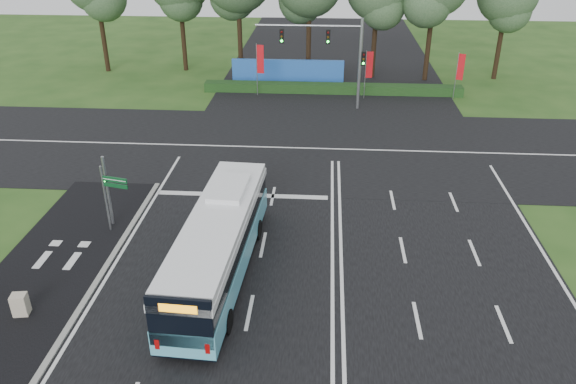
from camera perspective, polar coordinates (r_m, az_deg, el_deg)
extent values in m
plane|color=#254A18|center=(26.75, 4.53, -5.69)|extent=(120.00, 120.00, 0.00)
cube|color=black|center=(26.74, 4.53, -5.65)|extent=(20.00, 120.00, 0.04)
cube|color=black|center=(37.40, 4.51, 4.36)|extent=(120.00, 14.00, 0.05)
cube|color=black|center=(27.05, -23.24, -7.65)|extent=(5.00, 18.00, 0.06)
cube|color=gray|center=(26.06, -18.49, -8.05)|extent=(0.25, 18.00, 0.12)
cube|color=#59B6CF|center=(24.49, -6.95, -6.45)|extent=(2.94, 11.36, 1.03)
cube|color=black|center=(24.75, -6.89, -7.35)|extent=(2.91, 11.30, 0.28)
cube|color=black|center=(23.99, -7.07, -4.58)|extent=(2.84, 11.19, 0.89)
cube|color=white|center=(23.70, -7.15, -3.43)|extent=(2.94, 11.36, 0.33)
cube|color=white|center=(23.53, -7.19, -2.74)|extent=(2.87, 10.91, 0.33)
cube|color=white|center=(25.40, -6.00, 0.43)|extent=(1.65, 2.89, 0.23)
cube|color=black|center=(19.64, -10.91, -12.95)|extent=(2.28, 0.24, 2.06)
cube|color=orange|center=(19.20, -11.12, -11.53)|extent=(1.31, 0.13, 0.33)
cylinder|color=black|center=(27.62, -7.58, -3.53)|extent=(0.31, 0.99, 0.97)
cylinder|color=black|center=(27.19, -3.11, -3.85)|extent=(0.31, 0.99, 0.97)
cylinder|color=black|center=(22.34, -11.80, -12.32)|extent=(0.31, 0.99, 0.97)
cylinder|color=black|center=(21.81, -6.20, -12.95)|extent=(0.31, 0.99, 0.97)
cylinder|color=gray|center=(29.04, -17.83, 0.05)|extent=(0.15, 0.15, 3.75)
cube|color=black|center=(28.60, -18.14, 1.13)|extent=(0.35, 0.28, 0.43)
sphere|color=#19F233|center=(28.52, -18.21, 1.04)|extent=(0.15, 0.15, 0.15)
cylinder|color=gray|center=(28.56, -18.02, -0.70)|extent=(0.11, 0.11, 3.53)
cube|color=#0C431E|center=(27.71, -17.22, 1.20)|extent=(1.30, 0.35, 0.26)
cube|color=#0C431E|center=(27.84, -17.14, 0.63)|extent=(1.30, 0.35, 0.19)
cube|color=white|center=(27.68, -17.25, 1.17)|extent=(1.21, 0.29, 0.04)
cube|color=#C1B39B|center=(24.79, -25.55, -10.32)|extent=(0.65, 0.57, 0.97)
cylinder|color=gray|center=(47.83, -3.17, 12.27)|extent=(0.07, 0.07, 4.38)
cube|color=red|center=(47.51, -2.82, 13.32)|extent=(0.58, 0.15, 2.33)
cylinder|color=gray|center=(47.40, 7.85, 11.69)|extent=(0.06, 0.06, 4.01)
cube|color=red|center=(47.23, 8.28, 12.67)|extent=(0.54, 0.08, 2.14)
cylinder|color=gray|center=(48.58, 16.68, 11.16)|extent=(0.06, 0.06, 3.95)
cube|color=red|center=(48.32, 17.16, 12.04)|extent=(0.50, 0.25, 2.10)
cylinder|color=gray|center=(44.44, 7.31, 12.68)|extent=(0.24, 0.24, 7.00)
cylinder|color=gray|center=(43.76, 2.08, 16.54)|extent=(8.00, 0.16, 0.16)
cube|color=black|center=(43.89, 4.09, 15.46)|extent=(0.32, 0.28, 1.05)
cube|color=black|center=(44.02, -0.64, 15.56)|extent=(0.32, 0.28, 1.05)
cube|color=black|center=(44.33, 7.68, 13.29)|extent=(0.32, 0.28, 1.05)
cube|color=#153412|center=(49.05, 4.51, 10.43)|extent=(22.00, 1.20, 0.80)
cube|color=blue|center=(51.38, -0.03, 12.10)|extent=(10.00, 0.30, 2.20)
cylinder|color=black|center=(57.80, -18.35, 15.44)|extent=(0.44, 0.44, 7.99)
cylinder|color=black|center=(56.32, -10.65, 15.96)|extent=(0.44, 0.44, 7.86)
cylinder|color=black|center=(53.76, -4.93, 16.01)|extent=(0.44, 0.44, 8.27)
cylinder|color=black|center=(53.12, 2.12, 15.74)|extent=(0.44, 0.44, 7.87)
cylinder|color=black|center=(53.60, 8.78, 15.32)|extent=(0.44, 0.44, 7.46)
cylinder|color=black|center=(53.43, 14.17, 15.18)|extent=(0.44, 0.44, 8.15)
cylinder|color=black|center=(55.89, 20.75, 14.28)|extent=(0.44, 0.44, 7.17)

